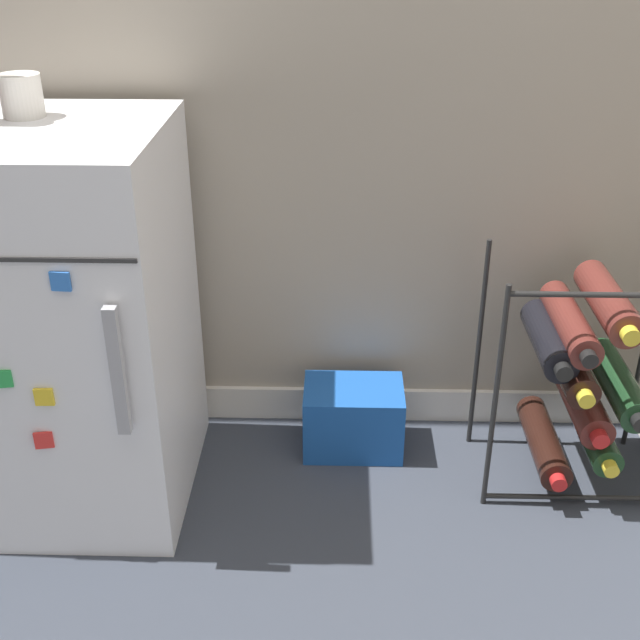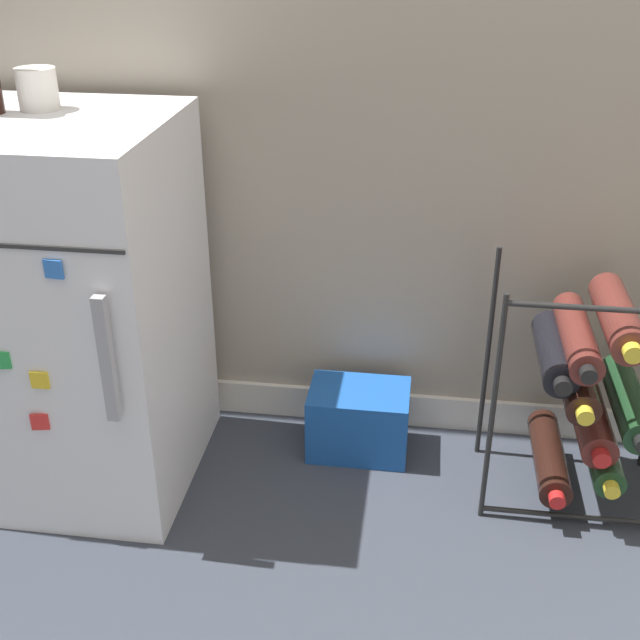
% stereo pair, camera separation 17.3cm
% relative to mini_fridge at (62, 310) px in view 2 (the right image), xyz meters
% --- Properties ---
extents(ground_plane, '(14.00, 14.00, 0.00)m').
position_rel_mini_fridge_xyz_m(ground_plane, '(0.54, -0.33, -0.42)').
color(ground_plane, '#333842').
extents(mini_fridge, '(0.55, 0.52, 0.85)m').
position_rel_mini_fridge_xyz_m(mini_fridge, '(0.00, 0.00, 0.00)').
color(mini_fridge, white).
rests_on(mini_fridge, ground_plane).
extents(wine_rack, '(0.41, 0.32, 0.55)m').
position_rel_mini_fridge_xyz_m(wine_rack, '(1.16, 0.06, -0.14)').
color(wine_rack, black).
rests_on(wine_rack, ground_plane).
extents(soda_box, '(0.24, 0.17, 0.17)m').
position_rel_mini_fridge_xyz_m(soda_box, '(0.65, 0.16, -0.34)').
color(soda_box, '#194C9E').
rests_on(soda_box, ground_plane).
extents(fridge_top_cup, '(0.08, 0.08, 0.08)m').
position_rel_mini_fridge_xyz_m(fridge_top_cup, '(-0.01, 0.08, 0.46)').
color(fridge_top_cup, silver).
rests_on(fridge_top_cup, mini_fridge).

